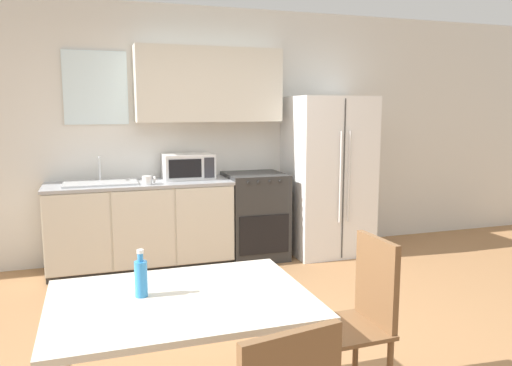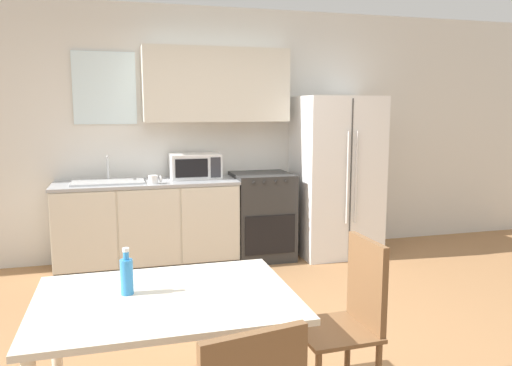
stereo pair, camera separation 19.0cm
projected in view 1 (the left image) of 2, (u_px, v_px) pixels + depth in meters
name	position (u px, v px, depth m)	size (l,w,h in m)	color
ground_plane	(244.00, 350.00, 3.38)	(12.00, 12.00, 0.00)	#9E7047
wall_back	(184.00, 126.00, 5.37)	(12.00, 0.38, 2.70)	silver
kitchen_counter	(141.00, 225.00, 5.07)	(1.83, 0.63, 0.89)	#333333
oven_range	(255.00, 216.00, 5.44)	(0.62, 0.64, 0.93)	#2D2D2D
refrigerator	(328.00, 176.00, 5.59)	(0.87, 0.78, 1.75)	white
kitchen_sink	(100.00, 182.00, 4.90)	(0.70, 0.41, 0.26)	#B7BABC
microwave	(188.00, 166.00, 5.24)	(0.52, 0.36, 0.26)	silver
coffee_mug	(148.00, 180.00, 4.85)	(0.13, 0.09, 0.08)	white
dining_table	(181.00, 315.00, 2.39)	(1.23, 0.90, 0.73)	beige
dining_chair_side	(362.00, 309.00, 2.72)	(0.41, 0.41, 0.93)	brown
drink_bottle	(141.00, 277.00, 2.37)	(0.06, 0.06, 0.23)	#338CD8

